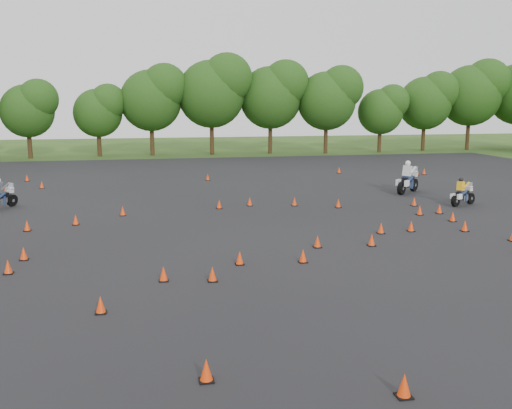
{
  "coord_description": "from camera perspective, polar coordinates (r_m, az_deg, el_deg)",
  "views": [
    {
      "loc": [
        -4.79,
        -19.41,
        5.54
      ],
      "look_at": [
        0.0,
        4.0,
        1.2
      ],
      "focal_mm": 40.0,
      "sensor_mm": 36.0,
      "label": 1
    }
  ],
  "objects": [
    {
      "name": "rider_white",
      "position": [
        36.04,
        14.98,
        2.71
      ],
      "size": [
        2.5,
        2.27,
        2.0
      ],
      "primitive_type": null,
      "rotation": [
        0.0,
        0.0,
        0.7
      ],
      "color": "beige",
      "rests_on": "ground"
    },
    {
      "name": "rider_grey",
      "position": [
        32.52,
        -24.24,
        1.04
      ],
      "size": [
        1.73,
        2.13,
        1.64
      ],
      "primitive_type": null,
      "rotation": [
        0.0,
        0.0,
        0.98
      ],
      "color": "#45484D",
      "rests_on": "ground"
    },
    {
      "name": "ground",
      "position": [
        20.75,
        2.23,
        -5.2
      ],
      "size": [
        140.0,
        140.0,
        0.0
      ],
      "primitive_type": "plane",
      "color": "#2D5119",
      "rests_on": "ground"
    },
    {
      "name": "asphalt_pad",
      "position": [
        26.44,
        -0.87,
        -1.79
      ],
      "size": [
        62.0,
        62.0,
        0.0
      ],
      "primitive_type": "plane",
      "color": "black",
      "rests_on": "ground"
    },
    {
      "name": "rider_yellow",
      "position": [
        32.62,
        20.08,
        1.25
      ],
      "size": [
        2.05,
        1.4,
        1.53
      ],
      "primitive_type": null,
      "rotation": [
        0.0,
        0.0,
        0.44
      ],
      "color": "#F1AB15",
      "rests_on": "ground"
    },
    {
      "name": "treeline",
      "position": [
        55.26,
        -2.28,
        9.48
      ],
      "size": [
        87.18,
        32.55,
        11.1
      ],
      "color": "#204413",
      "rests_on": "ground"
    },
    {
      "name": "traffic_cones",
      "position": [
        25.16,
        0.18,
        -1.89
      ],
      "size": [
        32.91,
        33.15,
        0.45
      ],
      "color": "#ED3B0A",
      "rests_on": "asphalt_pad"
    }
  ]
}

